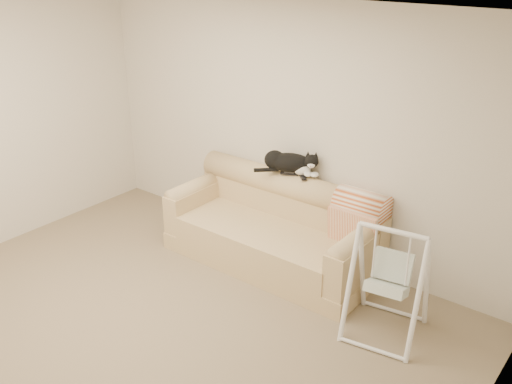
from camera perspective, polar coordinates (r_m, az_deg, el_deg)
ground_plane at (r=5.10m, az=-10.21°, el=-13.53°), size 5.00×5.00×0.00m
room_shell at (r=4.36m, az=-11.64°, el=2.71°), size 5.04×4.04×2.60m
sofa at (r=5.86m, az=1.89°, el=-3.77°), size 2.20×0.93×0.90m
remote_a at (r=5.78m, az=3.37°, el=1.89°), size 0.18×0.12×0.03m
remote_b at (r=5.72m, az=4.68°, el=1.56°), size 0.15×0.15×0.02m
tuxedo_cat at (r=5.76m, az=3.39°, el=2.95°), size 0.62×0.45×0.26m
throw_blanket at (r=5.48m, az=10.42°, el=-1.85°), size 0.50×0.38×0.58m
baby_swing at (r=4.87m, az=13.11°, el=-8.72°), size 0.69×0.72×0.99m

